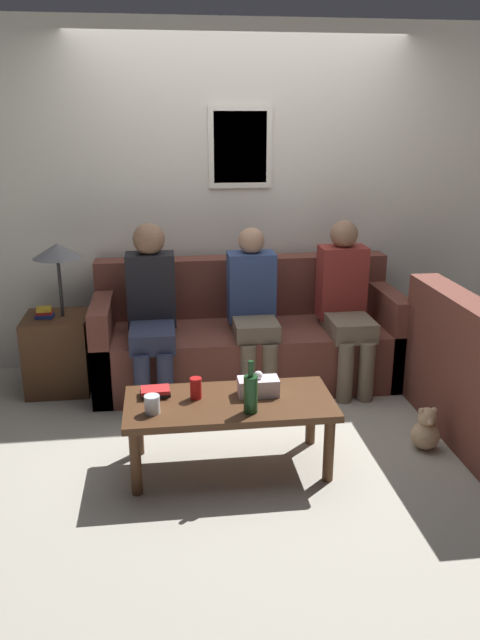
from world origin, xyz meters
TOP-DOWN VIEW (x-y plane):
  - ground_plane at (0.00, 0.00)m, footprint 16.00×16.00m
  - wall_back at (0.00, 0.95)m, footprint 9.00×0.08m
  - couch_main at (0.00, 0.50)m, footprint 2.25×0.84m
  - coffee_table at (-0.27, -0.77)m, footprint 1.16×0.54m
  - side_table_with_lamp at (-1.39, 0.47)m, footprint 0.45×0.45m
  - wine_bottle at (-0.18, -0.93)m, footprint 0.08×0.08m
  - drinking_glass at (-0.70, -0.87)m, footprint 0.08×0.08m
  - book_stack at (-0.68, -0.66)m, footprint 0.17×0.13m
  - soda_can at (-0.46, -0.72)m, footprint 0.07×0.07m
  - tissue_box at (-0.10, -0.72)m, footprint 0.23×0.12m
  - person_left at (-0.70, 0.30)m, footprint 0.34×0.64m
  - person_middle at (0.02, 0.33)m, footprint 0.34×0.57m
  - person_right at (0.70, 0.32)m, footprint 0.34×0.62m
  - teddy_bear at (0.92, -0.72)m, footprint 0.17×0.17m

SIDE VIEW (x-z plane):
  - ground_plane at x=0.00m, z-range 0.00..0.00m
  - teddy_bear at x=0.92m, z-range -0.02..0.25m
  - couch_main at x=0.00m, z-range -0.13..0.76m
  - side_table_with_lamp at x=-1.39m, z-range -0.19..0.89m
  - coffee_table at x=-0.27m, z-range 0.15..0.57m
  - book_stack at x=-0.68m, z-range 0.42..0.46m
  - drinking_glass at x=-0.70m, z-range 0.42..0.52m
  - tissue_box at x=-0.10m, z-range 0.40..0.54m
  - soda_can at x=-0.46m, z-range 0.42..0.54m
  - wine_bottle at x=-0.18m, z-range 0.38..0.67m
  - person_middle at x=0.02m, z-range 0.05..1.22m
  - person_right at x=0.70m, z-range 0.05..1.26m
  - person_left at x=-0.70m, z-range 0.05..1.27m
  - wall_back at x=0.00m, z-range 0.00..2.60m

